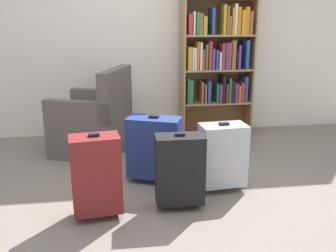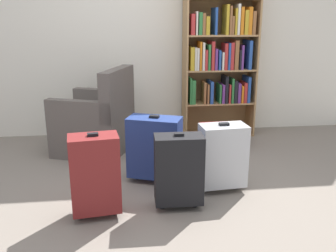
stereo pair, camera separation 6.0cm
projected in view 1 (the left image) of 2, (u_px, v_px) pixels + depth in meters
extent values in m
plane|color=slate|center=(180.00, 203.00, 2.94)|extent=(10.08, 10.08, 0.00)
cube|color=silver|center=(153.00, 26.00, 4.44)|extent=(5.76, 0.10, 2.60)
cube|color=#A87F51|center=(183.00, 54.00, 4.35)|extent=(0.02, 0.33, 1.98)
cube|color=#A87F51|center=(251.00, 53.00, 4.46)|extent=(0.02, 0.33, 1.98)
cube|color=#A87F51|center=(214.00, 52.00, 4.55)|extent=(0.85, 0.02, 1.98)
cube|color=#A87F51|center=(214.00, 133.00, 4.68)|extent=(0.81, 0.31, 0.02)
cube|color=#A87F51|center=(215.00, 102.00, 4.57)|extent=(0.81, 0.31, 0.02)
cube|color=#A87F51|center=(216.00, 69.00, 4.46)|extent=(0.81, 0.31, 0.02)
cube|color=#A87F51|center=(218.00, 35.00, 4.35)|extent=(0.81, 0.31, 0.02)
cube|color=#2D7238|center=(187.00, 90.00, 4.43)|extent=(0.02, 0.22, 0.31)
cube|color=#2D7238|center=(190.00, 91.00, 4.45)|extent=(0.04, 0.24, 0.28)
cube|color=brown|center=(201.00, 92.00, 4.45)|extent=(0.03, 0.20, 0.25)
cube|color=brown|center=(204.00, 93.00, 4.47)|extent=(0.02, 0.22, 0.23)
cube|color=#264C99|center=(207.00, 91.00, 4.48)|extent=(0.04, 0.25, 0.26)
cube|color=#2D7238|center=(216.00, 93.00, 4.48)|extent=(0.02, 0.21, 0.22)
cube|color=#66337F|center=(218.00, 92.00, 4.52)|extent=(0.03, 0.27, 0.22)
cube|color=black|center=(222.00, 88.00, 4.49)|extent=(0.03, 0.24, 0.32)
cube|color=#B22D2D|center=(224.00, 92.00, 4.52)|extent=(0.02, 0.26, 0.22)
cube|color=#2D7238|center=(228.00, 90.00, 4.50)|extent=(0.03, 0.21, 0.29)
cube|color=black|center=(230.00, 90.00, 4.52)|extent=(0.04, 0.25, 0.27)
cube|color=#66337F|center=(233.00, 91.00, 4.54)|extent=(0.03, 0.27, 0.23)
cube|color=orange|center=(238.00, 93.00, 4.51)|extent=(0.02, 0.19, 0.20)
cube|color=#B22D2D|center=(240.00, 91.00, 4.53)|extent=(0.03, 0.23, 0.24)
cube|color=#264C99|center=(243.00, 88.00, 4.54)|extent=(0.03, 0.25, 0.31)
cube|color=gold|center=(188.00, 58.00, 4.35)|extent=(0.04, 0.27, 0.26)
cube|color=silver|center=(192.00, 58.00, 4.32)|extent=(0.02, 0.20, 0.26)
cube|color=silver|center=(194.00, 59.00, 4.34)|extent=(0.02, 0.22, 0.25)
cube|color=orange|center=(197.00, 56.00, 4.33)|extent=(0.02, 0.22, 0.32)
cube|color=silver|center=(199.00, 56.00, 4.34)|extent=(0.03, 0.22, 0.31)
cube|color=#B22D2D|center=(202.00, 59.00, 4.34)|extent=(0.03, 0.18, 0.23)
cube|color=#2D7238|center=(205.00, 57.00, 4.35)|extent=(0.03, 0.22, 0.29)
cube|color=#B22D2D|center=(208.00, 55.00, 4.37)|extent=(0.04, 0.26, 0.32)
cube|color=#66337F|center=(212.00, 59.00, 4.35)|extent=(0.03, 0.19, 0.24)
cube|color=#264C99|center=(215.00, 59.00, 4.36)|extent=(0.03, 0.19, 0.23)
cube|color=silver|center=(218.00, 60.00, 4.38)|extent=(0.02, 0.22, 0.20)
cube|color=#B22D2D|center=(222.00, 56.00, 4.36)|extent=(0.03, 0.19, 0.30)
cube|color=#264C99|center=(224.00, 56.00, 4.39)|extent=(0.02, 0.24, 0.30)
cube|color=#B22D2D|center=(227.00, 55.00, 4.40)|extent=(0.04, 0.25, 0.31)
cube|color=brown|center=(231.00, 54.00, 4.40)|extent=(0.04, 0.24, 0.33)
cube|color=black|center=(235.00, 59.00, 4.41)|extent=(0.02, 0.22, 0.23)
cube|color=#66337F|center=(238.00, 57.00, 4.39)|extent=(0.02, 0.19, 0.28)
cube|color=#264C99|center=(244.00, 54.00, 4.44)|extent=(0.04, 0.28, 0.33)
cube|color=#B22D2D|center=(188.00, 24.00, 4.25)|extent=(0.04, 0.28, 0.23)
cube|color=silver|center=(193.00, 23.00, 4.22)|extent=(0.02, 0.21, 0.25)
cube|color=#2D7238|center=(196.00, 24.00, 4.22)|extent=(0.04, 0.20, 0.24)
cube|color=brown|center=(199.00, 24.00, 4.24)|extent=(0.03, 0.24, 0.23)
cube|color=gold|center=(203.00, 26.00, 4.24)|extent=(0.04, 0.22, 0.20)
cube|color=#264C99|center=(211.00, 21.00, 4.25)|extent=(0.03, 0.24, 0.30)
cube|color=gold|center=(223.00, 20.00, 4.25)|extent=(0.03, 0.21, 0.33)
cube|color=brown|center=(226.00, 20.00, 4.25)|extent=(0.03, 0.20, 0.31)
cube|color=brown|center=(228.00, 25.00, 4.27)|extent=(0.02, 0.19, 0.20)
cube|color=gold|center=(230.00, 22.00, 4.30)|extent=(0.02, 0.26, 0.29)
cube|color=silver|center=(233.00, 19.00, 4.28)|extent=(0.03, 0.24, 0.33)
cube|color=orange|center=(237.00, 21.00, 4.28)|extent=(0.04, 0.21, 0.30)
cube|color=gold|center=(241.00, 22.00, 4.30)|extent=(0.04, 0.24, 0.27)
cube|color=orange|center=(244.00, 21.00, 4.32)|extent=(0.04, 0.27, 0.30)
cube|color=brown|center=(248.00, 23.00, 4.31)|extent=(0.04, 0.22, 0.26)
cube|color=#59514C|center=(92.00, 133.00, 4.03)|extent=(0.90, 0.90, 0.40)
cube|color=gray|center=(90.00, 112.00, 3.96)|extent=(0.72, 0.67, 0.08)
cube|color=#59514C|center=(116.00, 93.00, 3.84)|extent=(0.36, 0.70, 0.50)
cube|color=#59514C|center=(101.00, 99.00, 4.22)|extent=(0.69, 0.34, 0.22)
cube|color=#59514C|center=(77.00, 112.00, 3.66)|extent=(0.69, 0.34, 0.22)
cylinder|color=#1E7F4C|center=(135.00, 150.00, 3.95)|extent=(0.08, 0.08, 0.10)
torus|color=#1E7F4C|center=(140.00, 150.00, 3.96)|extent=(0.06, 0.01, 0.06)
cube|color=black|center=(219.00, 136.00, 4.23)|extent=(0.45, 0.28, 0.21)
cube|color=red|center=(220.00, 127.00, 4.20)|extent=(0.46, 0.29, 0.05)
cube|color=black|center=(180.00, 169.00, 2.80)|extent=(0.36, 0.20, 0.53)
cube|color=black|center=(180.00, 134.00, 2.72)|extent=(0.07, 0.04, 0.02)
cylinder|color=black|center=(163.00, 205.00, 2.86)|extent=(0.05, 0.05, 0.05)
cylinder|color=black|center=(195.00, 203.00, 2.89)|extent=(0.05, 0.05, 0.05)
cube|color=navy|center=(154.00, 147.00, 3.25)|extent=(0.50, 0.38, 0.53)
cube|color=black|center=(154.00, 117.00, 3.18)|extent=(0.09, 0.07, 0.02)
cylinder|color=black|center=(138.00, 176.00, 3.37)|extent=(0.06, 0.06, 0.05)
cylinder|color=black|center=(172.00, 180.00, 3.30)|extent=(0.06, 0.06, 0.05)
cube|color=maroon|center=(96.00, 174.00, 2.65)|extent=(0.37, 0.25, 0.57)
cube|color=black|center=(94.00, 135.00, 2.57)|extent=(0.08, 0.05, 0.02)
cylinder|color=black|center=(82.00, 215.00, 2.71)|extent=(0.06, 0.06, 0.05)
cylinder|color=black|center=(115.00, 211.00, 2.77)|extent=(0.06, 0.06, 0.05)
cube|color=#B7BABF|center=(223.00, 155.00, 3.10)|extent=(0.39, 0.25, 0.52)
cube|color=black|center=(224.00, 124.00, 3.02)|extent=(0.08, 0.05, 0.02)
cylinder|color=black|center=(206.00, 188.00, 3.15)|extent=(0.05, 0.05, 0.05)
cylinder|color=black|center=(236.00, 185.00, 3.20)|extent=(0.05, 0.05, 0.05)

